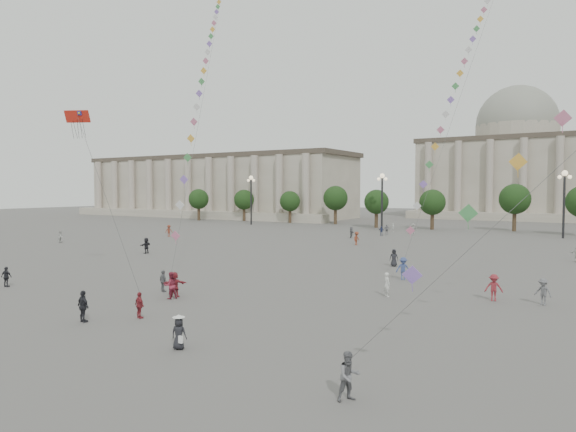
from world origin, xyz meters
The scene contains 32 objects.
ground centered at (0.00, 0.00, 0.00)m, with size 360.00×360.00×0.00m, color #5B5856.
hall_west centered at (-75.00, 93.89, 8.43)m, with size 84.00×26.22×17.20m.
hall_central centered at (0.00, 129.22, 14.23)m, with size 48.30×34.30×35.50m.
tree_row centered at (0.00, 78.00, 5.39)m, with size 137.12×5.12×8.00m.
lamp_post_far_west centered at (-45.00, 70.00, 7.35)m, with size 2.00×0.90×10.65m.
lamp_post_mid_west centered at (-15.00, 70.00, 7.35)m, with size 2.00×0.90×10.65m.
lamp_post_mid_east centered at (15.00, 70.00, 7.35)m, with size 2.00×0.90×10.65m.
person_crowd_0 centered at (-11.06, 59.60, 0.79)m, with size 0.93×0.39×1.58m, color navy.
person_crowd_1 centered at (-46.54, 24.95, 0.85)m, with size 0.83×0.64×1.70m, color #B1B1AD.
person_crowd_2 centered at (-39.80, 39.80, 0.96)m, with size 1.24×0.71×1.92m, color brown.
person_crowd_4 centered at (-7.39, 64.91, 0.93)m, with size 1.72×0.55×1.86m, color silver.
person_crowd_6 centered at (16.83, 16.79, 0.90)m, with size 1.16×0.67×1.80m, color #5E5E63.
person_crowd_8 centered at (13.80, 16.42, 0.93)m, with size 1.20×0.69×1.86m, color maroon.
person_crowd_10 centered at (-12.05, 68.00, 0.79)m, with size 0.57×0.38×1.58m, color beige.
person_crowd_12 centered at (-13.46, 52.93, 0.90)m, with size 1.66×0.53×1.79m, color slate.
person_crowd_13 centered at (6.99, 13.99, 0.87)m, with size 0.63×0.42×1.74m, color silver.
person_crowd_16 centered at (-10.89, 61.57, 0.88)m, with size 1.03×0.43×1.76m, color slate.
person_crowd_17 centered at (-8.67, 44.12, 0.94)m, with size 1.21×0.70×1.87m, color brown.
person_crowd_18 centered at (-26.52, 22.52, 0.95)m, with size 1.76×0.56×1.89m, color black.
person_crowd_21 centered at (2.47, 28.01, 0.87)m, with size 0.85×0.55×1.74m, color black.
tourist_0 centered at (-3.37, 0.32, 0.79)m, with size 0.93×0.39×1.58m, color maroon.
tourist_1 centered at (-5.46, -2.01, 0.93)m, with size 1.09×0.45×1.85m, color black.
tourist_2 centered at (-5.91, 5.91, 0.90)m, with size 1.68×0.53×1.81m, color #9C2A36.
tourist_3 centered at (-7.91, 6.77, 0.82)m, with size 0.96×0.40×1.64m, color slate.
tourist_4 centered at (-19.87, 1.75, 0.81)m, with size 0.95×0.39×1.61m, color #222228.
kite_flyer_0 centered at (-5.70, 5.30, 0.95)m, with size 0.93×0.72×1.90m, color maroon.
kite_flyer_1 centered at (5.76, 21.15, 0.97)m, with size 1.25×0.72×1.94m, color #37477D.
kite_flyer_2 centered at (12.30, -4.06, 0.91)m, with size 0.88×0.69×1.82m, color slate.
hat_person centered at (2.79, -2.84, 0.83)m, with size 0.87×0.69×1.69m.
dragon_kite centered at (-19.16, 8.03, 13.25)m, with size 9.11×4.63×21.73m.
kite_train_west centered at (-22.35, 29.48, 25.10)m, with size 31.61×45.05×70.83m.
kite_train_mid centered at (7.22, 42.37, 26.14)m, with size 3.48×39.85×60.58m.
Camera 1 is at (19.95, -20.84, 7.71)m, focal length 32.00 mm.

